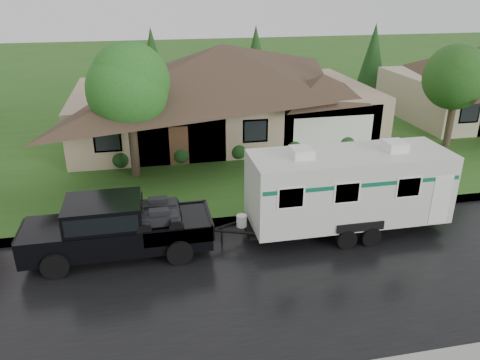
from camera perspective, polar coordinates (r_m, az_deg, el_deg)
ground at (r=17.43m, az=-0.61°, el=-8.71°), size 140.00×140.00×0.00m
road at (r=15.79m, az=0.83°, el=-12.43°), size 140.00×8.00×0.01m
curb at (r=19.31m, az=-1.91°, el=-5.08°), size 140.00×0.50×0.15m
lawn at (r=31.05m, az=-6.00°, el=5.86°), size 140.00×26.00×0.15m
house_main at (r=29.38m, az=-1.49°, el=12.07°), size 19.44×10.80×6.90m
tree_left_green at (r=22.91m, az=-13.44°, el=10.81°), size 3.84×3.84×6.36m
tree_right_green at (r=29.59m, az=25.09°, el=11.50°), size 3.64×3.64×6.02m
shrub_row at (r=25.78m, az=-0.25°, el=3.73°), size 13.60×1.00×1.00m
pickup_truck at (r=17.28m, az=-15.07°, el=-5.42°), size 6.53×2.48×2.18m
travel_trailer at (r=18.44m, az=13.05°, el=-0.75°), size 8.06×2.83×3.61m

